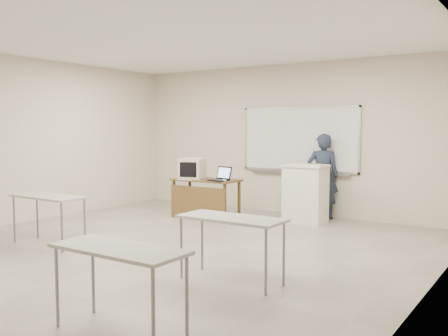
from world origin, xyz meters
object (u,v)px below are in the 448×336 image
Objects in this scene: instructor_desk at (203,192)px; presenter at (323,176)px; podium at (305,194)px; keyboard at (311,165)px; crt_monitor at (192,169)px; mouse at (224,180)px; whiteboard at (299,140)px; laptop at (220,177)px.

presenter reaches higher than instructor_desk.
keyboard reaches higher than podium.
instructor_desk is 2.10m from keyboard.
crt_monitor reaches higher than mouse.
podium is (1.79, 0.71, 0.01)m from instructor_desk.
keyboard reaches higher than mouse.
presenter is at bearing 13.20° from crt_monitor.
whiteboard is 2.21m from crt_monitor.
crt_monitor is 2.50m from presenter.
podium is 2.20m from crt_monitor.
instructor_desk is at bearing 176.84° from mouse.
mouse is at bearing -23.75° from crt_monitor.
laptop is 3.65× the size of mouse.
presenter reaches higher than crt_monitor.
laptop is (0.65, 0.00, -0.13)m from crt_monitor.
mouse reaches higher than instructor_desk.
whiteboard is 1.53× the size of presenter.
mouse is 1.57m from keyboard.
podium is at bearing 38.78° from laptop.
crt_monitor is 5.00× the size of mouse.
whiteboard is at bearing 71.09° from mouse.
whiteboard reaches higher than presenter.
mouse is at bearing -148.00° from podium.
laptop is at bearing -120.73° from whiteboard.
laptop is (-1.39, -0.72, 0.28)m from podium.
crt_monitor reaches higher than podium.
mouse is at bearing -15.97° from laptop.
presenter is (-0.06, 0.70, -0.26)m from keyboard.
whiteboard is 1.86m from laptop.
keyboard is at bearing 71.03° from presenter.
laptop is at bearing 159.03° from mouse.
crt_monitor is at bearing -135.82° from whiteboard.
whiteboard reaches higher than crt_monitor.
whiteboard is 2.34× the size of podium.
whiteboard is 5.83× the size of keyboard.
crt_monitor is 2.27m from keyboard.
laptop is (0.40, -0.01, 0.29)m from instructor_desk.
keyboard reaches higher than instructor_desk.
crt_monitor is 1.37× the size of laptop.
crt_monitor is 1.12× the size of keyboard.
crt_monitor is at bearing -179.14° from mouse.
whiteboard is at bearing 47.04° from instructor_desk.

